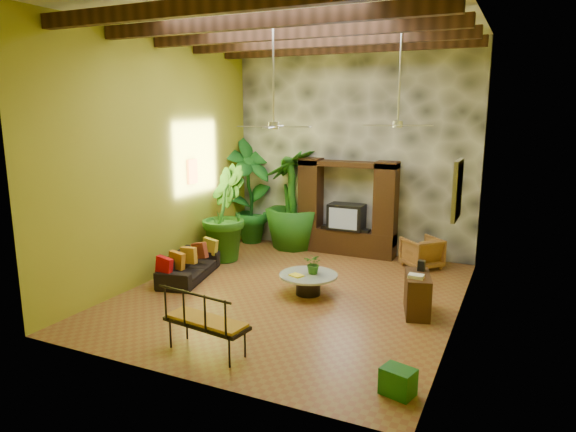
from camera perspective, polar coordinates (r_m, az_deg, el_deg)
The scene contains 23 objects.
ground at distance 9.97m, azimuth 0.57°, elevation -8.63°, with size 7.00×7.00×0.00m, color brown.
ceiling at distance 9.47m, azimuth 0.64°, elevation 21.04°, with size 6.00×7.00×0.02m, color silver.
back_wall at distance 12.65m, azimuth 7.24°, elevation 7.27°, with size 6.00×0.02×5.00m, color #9B9923.
left_wall at distance 10.98m, azimuth -13.89°, elevation 6.34°, with size 0.02×7.00×5.00m, color #9B9923.
right_wall at distance 8.60m, azimuth 19.16°, elevation 4.61°, with size 0.02×7.00×5.00m, color #9B9923.
stone_accent_wall at distance 12.59m, azimuth 7.15°, elevation 7.25°, with size 5.98×0.10×4.98m, color #3D4045.
ceiling_beams at distance 9.43m, azimuth 0.63°, elevation 19.72°, with size 5.95×5.36×0.22m.
entertainment_center at distance 12.52m, azimuth 6.54°, elevation 0.14°, with size 2.40×0.55×2.30m.
ceiling_fan_front at distance 9.07m, azimuth -1.63°, elevation 11.30°, with size 1.28×1.28×1.86m.
ceiling_fan_back at distance 9.97m, azimuth 12.13°, elevation 11.10°, with size 1.28×1.28×1.86m.
wall_art_mask at distance 11.79m, azimuth -10.60°, elevation 4.88°, with size 0.06×0.32×0.55m, color gold.
wall_art_painting at distance 8.04m, azimuth 18.32°, elevation 2.77°, with size 0.06×0.70×0.90m, color #285495.
sofa at distance 10.96m, azimuth -10.92°, elevation -5.47°, with size 1.83×0.72×0.53m, color black.
wicker_armchair at distance 11.84m, azimuth 14.64°, elevation -3.95°, with size 0.73×0.76×0.69m, color olive.
tall_plant_a at distance 13.44m, azimuth -4.30°, elevation 2.79°, with size 1.46×0.99×2.77m, color #1B6823.
tall_plant_b at distance 12.03m, azimuth -7.19°, elevation 0.34°, with size 1.22×0.98×2.22m, color #27691B.
tall_plant_c at distance 12.90m, azimuth 0.57°, elevation 1.87°, with size 1.41×1.41×2.51m, color #25691B.
coffee_table at distance 9.87m, azimuth 2.26°, elevation -7.27°, with size 1.11×1.11×0.40m.
centerpiece_plant at distance 9.80m, azimuth 2.91°, elevation -5.30°, with size 0.36×0.31×0.40m, color #2A6019.
yellow_tray at distance 9.71m, azimuth 0.94°, elevation -6.62°, with size 0.25×0.18×0.03m, color yellow.
iron_bench at distance 7.55m, azimuth -9.41°, elevation -11.20°, with size 1.36×0.64×0.57m.
side_console at distance 9.21m, azimuth 14.17°, elevation -8.42°, with size 0.40×0.88×0.71m, color #381911.
green_bin at distance 6.81m, azimuth 12.12°, elevation -17.54°, with size 0.40×0.30×0.35m, color #1F7432.
Camera 1 is at (3.87, -8.50, 3.48)m, focal length 32.00 mm.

